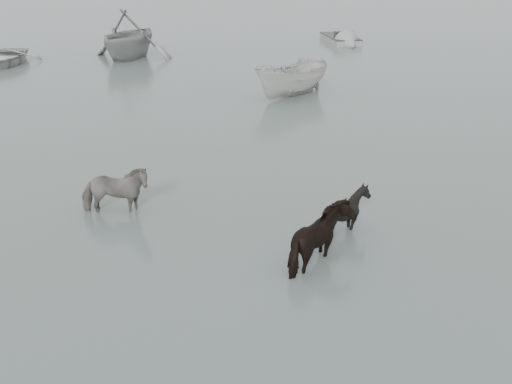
% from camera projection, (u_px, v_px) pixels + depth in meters
% --- Properties ---
extents(ground, '(140.00, 140.00, 0.00)m').
position_uv_depth(ground, '(252.00, 262.00, 12.91)').
color(ground, '#56665E').
rests_on(ground, ground).
extents(pony_pinto, '(1.79, 1.11, 1.41)m').
position_uv_depth(pony_pinto, '(114.00, 185.00, 14.97)').
color(pony_pinto, black).
rests_on(pony_pinto, ground).
extents(pony_dark, '(1.35, 1.55, 1.51)m').
position_uv_depth(pony_dark, '(324.00, 230.00, 12.57)').
color(pony_dark, black).
rests_on(pony_dark, ground).
extents(pony_black, '(1.23, 1.12, 1.26)m').
position_uv_depth(pony_black, '(346.00, 204.00, 14.12)').
color(pony_black, black).
rests_on(pony_black, ground).
extents(rowboat_trail, '(5.02, 5.66, 2.75)m').
position_uv_depth(rowboat_trail, '(129.00, 32.00, 34.40)').
color(rowboat_trail, '#9A9C99').
rests_on(rowboat_trail, ground).
extents(boat_small, '(3.48, 4.22, 1.56)m').
position_uv_depth(boat_small, '(292.00, 77.00, 26.22)').
color(boat_small, beige).
rests_on(boat_small, ground).
extents(skiff_mid, '(3.45, 5.67, 0.75)m').
position_uv_depth(skiff_mid, '(341.00, 36.00, 40.18)').
color(skiff_mid, gray).
rests_on(skiff_mid, ground).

